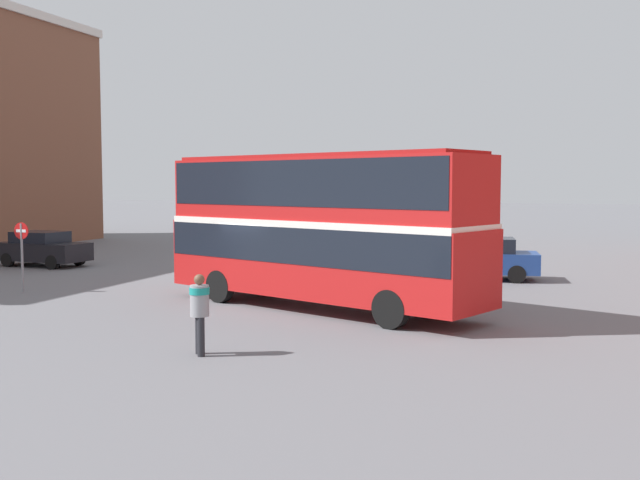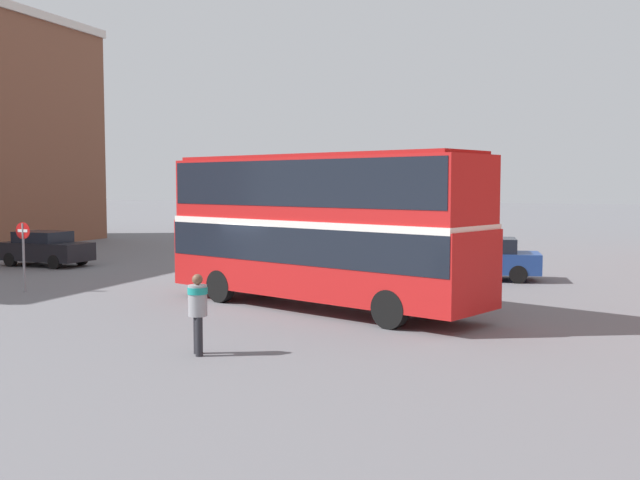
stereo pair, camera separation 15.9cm
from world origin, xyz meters
The scene contains 6 objects.
ground_plane centered at (0.00, 0.00, 0.00)m, with size 240.00×240.00×0.00m, color slate.
double_decker_bus centered at (1.99, -0.33, 2.60)m, with size 10.61×6.24×4.53m.
pedestrian_foreground centered at (1.45, -6.81, 1.08)m, with size 0.60×0.60×1.76m.
parked_car_kerb_near centered at (5.63, 8.03, 0.81)m, with size 4.72×2.52×1.61m.
parked_car_kerb_far centered at (-13.41, 6.52, 0.78)m, with size 4.21×2.14×1.55m.
no_entry_sign centered at (-8.61, -0.43, 1.57)m, with size 0.57×0.08×2.38m.
Camera 1 is at (8.98, -21.03, 3.70)m, focal length 42.00 mm.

